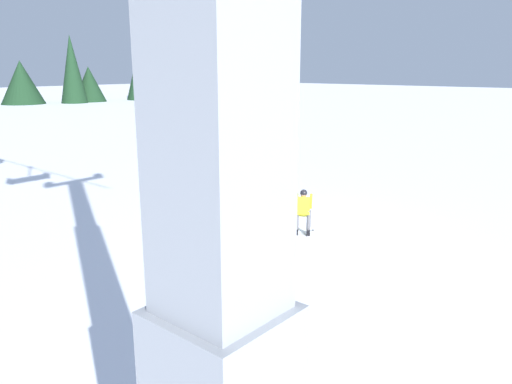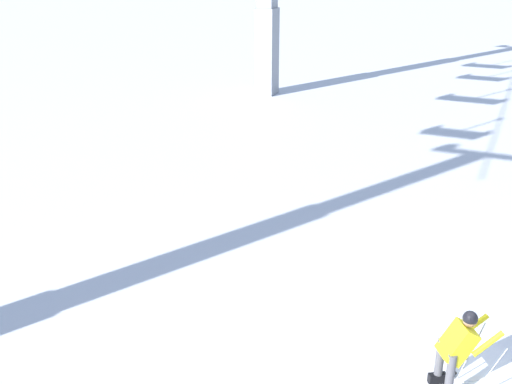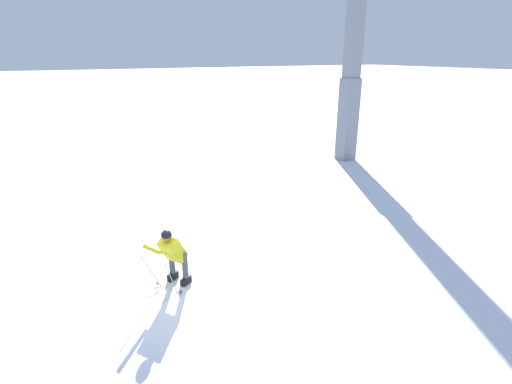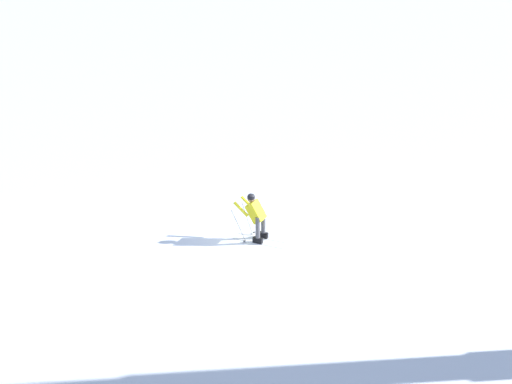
# 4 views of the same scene
# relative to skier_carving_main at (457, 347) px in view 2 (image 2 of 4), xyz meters

# --- Properties ---
(skier_carving_main) EXTENTS (1.32, 1.62, 1.52)m
(skier_carving_main) POSITION_rel_skier_carving_main_xyz_m (0.00, 0.00, 0.00)
(skier_carving_main) COLOR white
(skier_carving_main) RESTS_ON ground_plane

